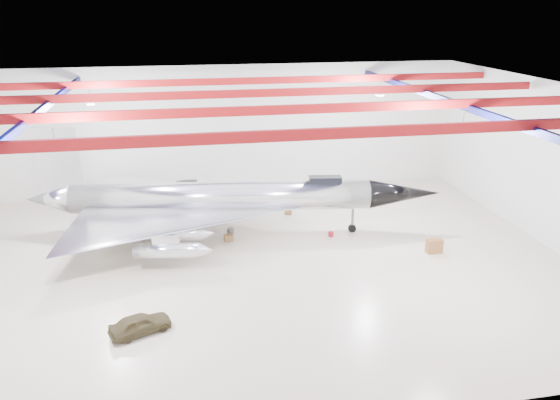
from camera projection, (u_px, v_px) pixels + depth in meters
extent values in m
plane|color=beige|center=(257.00, 262.00, 35.26)|extent=(40.00, 40.00, 0.00)
plane|color=silver|center=(231.00, 129.00, 47.27)|extent=(40.00, 0.00, 40.00)
plane|color=silver|center=(548.00, 165.00, 36.90)|extent=(0.00, 30.00, 30.00)
plane|color=#0A0F38|center=(254.00, 91.00, 31.55)|extent=(40.00, 40.00, 0.00)
cube|color=maroon|center=(284.00, 135.00, 23.42)|extent=(39.50, 0.25, 0.50)
cube|color=maroon|center=(262.00, 110.00, 28.97)|extent=(39.50, 0.25, 0.50)
cube|color=maroon|center=(248.00, 93.00, 34.52)|extent=(39.50, 0.25, 0.50)
cube|color=maroon|center=(237.00, 81.00, 40.07)|extent=(39.50, 0.25, 0.50)
cube|color=#0B0E43|center=(37.00, 114.00, 29.75)|extent=(0.25, 29.50, 0.40)
cube|color=#0B0E43|center=(445.00, 100.00, 33.95)|extent=(0.25, 29.50, 0.40)
cube|color=silver|center=(55.00, 145.00, 24.68)|extent=(0.55, 0.55, 0.25)
cube|color=silver|center=(462.00, 128.00, 28.19)|extent=(0.55, 0.55, 0.25)
cube|color=silver|center=(91.00, 102.00, 35.78)|extent=(0.55, 0.55, 0.25)
cube|color=silver|center=(380.00, 93.00, 39.28)|extent=(0.55, 0.55, 0.25)
cylinder|color=silver|center=(222.00, 196.00, 38.52)|extent=(21.00, 4.95, 2.09)
cone|color=black|center=(404.00, 194.00, 39.12)|extent=(5.46, 2.79, 2.09)
cone|color=silver|center=(49.00, 199.00, 37.96)|extent=(3.39, 2.50, 2.09)
cube|color=silver|center=(59.00, 161.00, 37.10)|extent=(2.92, 0.53, 4.70)
cube|color=black|center=(325.00, 180.00, 38.49)|extent=(2.39, 1.14, 0.52)
cylinder|color=silver|center=(167.00, 251.00, 33.46)|extent=(4.06, 1.48, 0.94)
cylinder|color=silver|center=(172.00, 234.00, 35.92)|extent=(4.06, 1.48, 0.94)
cylinder|color=silver|center=(184.00, 202.00, 41.82)|extent=(4.06, 1.48, 0.94)
cylinder|color=silver|center=(187.00, 191.00, 44.27)|extent=(4.06, 1.48, 0.94)
cylinder|color=#59595B|center=(352.00, 220.00, 39.62)|extent=(0.19, 0.19, 1.88)
cylinder|color=black|center=(352.00, 228.00, 39.84)|extent=(0.61, 0.31, 0.59)
cylinder|color=#59595B|center=(158.00, 238.00, 36.54)|extent=(0.19, 0.19, 1.88)
cylinder|color=black|center=(159.00, 247.00, 36.76)|extent=(0.61, 0.31, 0.59)
cylinder|color=#59595B|center=(169.00, 211.00, 41.45)|extent=(0.19, 0.19, 1.88)
cylinder|color=black|center=(170.00, 219.00, 41.67)|extent=(0.61, 0.31, 0.59)
imported|color=#3E361F|center=(140.00, 324.00, 27.48)|extent=(3.35, 2.32, 1.06)
cube|color=brown|center=(434.00, 246.00, 36.47)|extent=(1.08, 0.57, 0.97)
cube|color=olive|center=(157.00, 244.00, 37.49)|extent=(0.65, 0.57, 0.40)
cylinder|color=#59595B|center=(230.00, 231.00, 39.49)|extent=(0.54, 0.54, 0.46)
cube|color=olive|center=(288.00, 212.00, 43.29)|extent=(0.65, 0.59, 0.37)
cube|color=#59595B|center=(115.00, 239.00, 38.40)|extent=(0.39, 0.34, 0.24)
cylinder|color=maroon|center=(331.00, 234.00, 39.15)|extent=(0.47, 0.47, 0.34)
cube|color=olive|center=(228.00, 238.00, 38.43)|extent=(0.68, 0.57, 0.43)
cylinder|color=#59595B|center=(272.00, 207.00, 44.36)|extent=(0.55, 0.55, 0.41)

